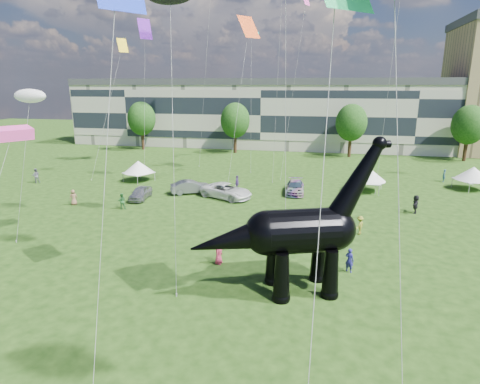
# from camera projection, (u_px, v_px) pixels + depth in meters

# --- Properties ---
(ground) EXTENTS (220.00, 220.00, 0.00)m
(ground) POSITION_uv_depth(u_px,v_px,m) (230.00, 329.00, 20.24)
(ground) COLOR #16330C
(ground) RESTS_ON ground
(terrace_row) EXTENTS (78.00, 11.00, 12.00)m
(terrace_row) POSITION_uv_depth(u_px,v_px,m) (265.00, 116.00, 78.84)
(terrace_row) COLOR beige
(terrace_row) RESTS_ON ground
(tree_far_left) EXTENTS (5.20, 5.20, 9.44)m
(tree_far_left) POSITION_uv_depth(u_px,v_px,m) (141.00, 116.00, 74.83)
(tree_far_left) COLOR #382314
(tree_far_left) RESTS_ON ground
(tree_mid_left) EXTENTS (5.20, 5.20, 9.44)m
(tree_mid_left) POSITION_uv_depth(u_px,v_px,m) (235.00, 118.00, 71.10)
(tree_mid_left) COLOR #382314
(tree_mid_left) RESTS_ON ground
(tree_mid_right) EXTENTS (5.20, 5.20, 9.44)m
(tree_mid_right) POSITION_uv_depth(u_px,v_px,m) (352.00, 120.00, 66.96)
(tree_mid_right) COLOR #382314
(tree_mid_right) RESTS_ON ground
(tree_far_right) EXTENTS (5.20, 5.20, 9.44)m
(tree_far_right) POSITION_uv_depth(u_px,v_px,m) (469.00, 122.00, 63.23)
(tree_far_right) COLOR #382314
(tree_far_right) RESTS_ON ground
(dinosaur_sculpture) EXTENTS (11.41, 5.72, 9.50)m
(dinosaur_sculpture) POSITION_uv_depth(u_px,v_px,m) (294.00, 234.00, 23.14)
(dinosaur_sculpture) COLOR black
(dinosaur_sculpture) RESTS_ON ground
(car_silver) EXTENTS (2.05, 4.20, 1.38)m
(car_silver) POSITION_uv_depth(u_px,v_px,m) (140.00, 193.00, 42.98)
(car_silver) COLOR #ABACAF
(car_silver) RESTS_ON ground
(car_grey) EXTENTS (4.77, 3.53, 1.50)m
(car_grey) POSITION_uv_depth(u_px,v_px,m) (191.00, 187.00, 45.29)
(car_grey) COLOR slate
(car_grey) RESTS_ON ground
(car_white) EXTENTS (6.41, 4.79, 1.62)m
(car_white) POSITION_uv_depth(u_px,v_px,m) (226.00, 191.00, 43.41)
(car_white) COLOR white
(car_white) RESTS_ON ground
(car_dark) EXTENTS (2.29, 4.99, 1.41)m
(car_dark) POSITION_uv_depth(u_px,v_px,m) (295.00, 187.00, 45.32)
(car_dark) COLOR #595960
(car_dark) RESTS_ON ground
(gazebo_near) EXTENTS (4.87, 4.87, 2.89)m
(gazebo_near) POSITION_uv_depth(u_px,v_px,m) (367.00, 174.00, 45.97)
(gazebo_near) COLOR white
(gazebo_near) RESTS_ON ground
(gazebo_far) EXTENTS (5.11, 5.11, 2.73)m
(gazebo_far) POSITION_uv_depth(u_px,v_px,m) (473.00, 174.00, 46.69)
(gazebo_far) COLOR white
(gazebo_far) RESTS_ON ground
(gazebo_left) EXTENTS (4.97, 4.97, 2.62)m
(gazebo_left) POSITION_uv_depth(u_px,v_px,m) (138.00, 167.00, 50.85)
(gazebo_left) COLOR white
(gazebo_left) RESTS_ON ground
(visitors) EXTENTS (50.95, 44.10, 1.85)m
(visitors) POSITION_uv_depth(u_px,v_px,m) (242.00, 210.00, 36.66)
(visitors) COLOR slate
(visitors) RESTS_ON ground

